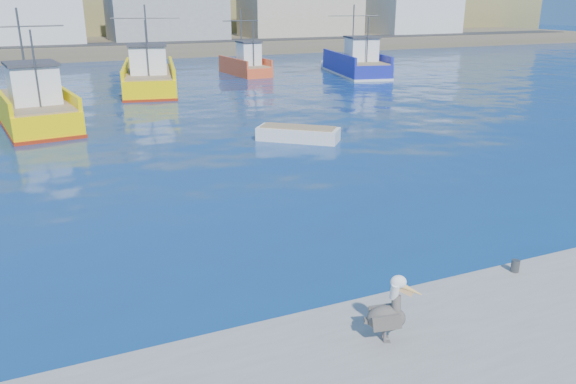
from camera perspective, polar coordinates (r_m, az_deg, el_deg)
The scene contains 9 objects.
ground at distance 15.68m, azimuth 5.03°, elevation -6.52°, with size 260.00×260.00×0.00m, color #071B58.
dock_bollards at distance 13.18m, azimuth 14.62°, elevation -9.15°, with size 36.20×0.20×0.30m.
trawler_yellow_a at distance 35.08m, azimuth -24.42°, elevation 7.85°, with size 4.93×10.79×6.40m.
trawler_yellow_b at distance 45.69m, azimuth -13.87°, elevation 11.22°, with size 5.80×11.51×6.48m.
trawler_blue at distance 54.87m, azimuth 6.96°, elevation 12.79°, with size 5.65×10.93×6.40m.
boat_orange at distance 54.40m, azimuth -4.30°, elevation 12.79°, with size 3.60×7.06×5.89m.
skiff_mid at distance 28.37m, azimuth 1.04°, elevation 5.80°, with size 4.03×3.70×0.88m.
skiff_far at distance 62.17m, azimuth 4.84°, elevation 12.92°, with size 4.26×3.84×0.93m.
pelican at distance 11.07m, azimuth 10.17°, elevation -11.99°, with size 1.09×0.69×1.37m.
Camera 1 is at (-6.93, -12.36, 6.71)m, focal length 35.00 mm.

